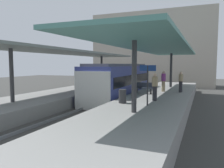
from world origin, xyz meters
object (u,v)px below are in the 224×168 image
commuter_train (119,82)px  litter_bin (122,96)px  passenger_near_bench (163,81)px  platform_bench (144,88)px  platform_sign (148,76)px  passenger_mid_platform (155,86)px  passenger_far_end (181,82)px

commuter_train → litter_bin: (2.45, -5.93, -0.33)m
passenger_near_bench → platform_bench: bearing=-121.9°
platform_bench → platform_sign: platform_sign is taller
platform_sign → litter_bin: (-1.52, 0.19, -1.22)m
platform_sign → platform_bench: bearing=106.2°
commuter_train → passenger_mid_platform: commuter_train is taller
passenger_mid_platform → passenger_far_end: size_ratio=1.02×
platform_bench → platform_sign: 5.12m
passenger_far_end → passenger_mid_platform: bearing=-102.5°
passenger_mid_platform → litter_bin: bearing=-134.5°
litter_bin → platform_bench: bearing=88.5°
platform_bench → litter_bin: bearing=-91.5°
passenger_far_end → passenger_near_bench: bearing=-177.5°
commuter_train → platform_bench: (2.58, -1.32, -0.26)m
litter_bin → passenger_near_bench: bearing=78.8°
platform_bench → passenger_mid_platform: bearing=-64.5°
passenger_near_bench → passenger_far_end: 1.37m
platform_bench → passenger_mid_platform: passenger_mid_platform is taller
platform_bench → passenger_mid_platform: size_ratio=0.82×
commuter_train → platform_sign: 7.35m
passenger_near_bench → platform_sign: bearing=-88.0°
platform_sign → passenger_far_end: (1.14, 6.72, -0.75)m
litter_bin → passenger_near_bench: (1.28, 6.47, 0.49)m
commuter_train → platform_sign: commuter_train is taller
litter_bin → passenger_far_end: passenger_far_end is taller
litter_bin → commuter_train: bearing=112.5°
litter_bin → passenger_far_end: 7.06m
platform_sign → passenger_far_end: 6.85m
platform_sign → commuter_train: bearing=123.0°
commuter_train → platform_sign: bearing=-57.0°
passenger_near_bench → passenger_mid_platform: 4.89m
platform_bench → passenger_far_end: (2.53, 1.93, 0.41)m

